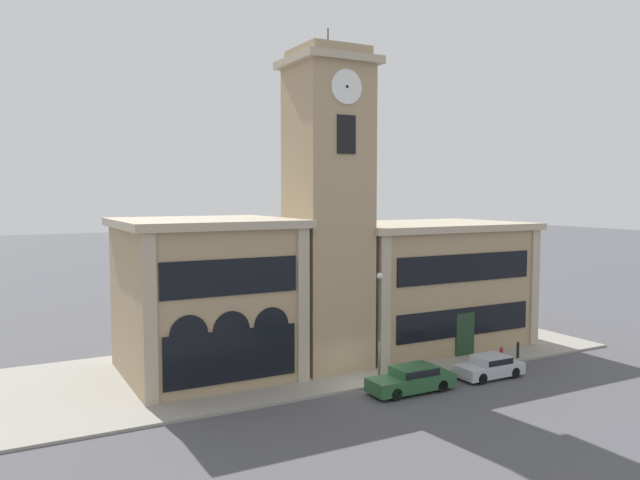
% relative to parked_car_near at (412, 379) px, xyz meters
% --- Properties ---
extents(ground_plane, '(300.00, 300.00, 0.00)m').
position_rel_parked_car_near_xyz_m(ground_plane, '(-1.72, 1.54, -0.75)').
color(ground_plane, '#4C4C51').
extents(sidewalk_kerb, '(39.53, 13.53, 0.15)m').
position_rel_parked_car_near_xyz_m(sidewalk_kerb, '(-1.72, 8.31, -0.67)').
color(sidewalk_kerb, gray).
rests_on(sidewalk_kerb, ground_plane).
extents(clock_tower, '(4.97, 4.97, 20.58)m').
position_rel_parked_car_near_xyz_m(clock_tower, '(-1.71, 6.32, 8.99)').
color(clock_tower, tan).
rests_on(clock_tower, ground_plane).
extents(town_hall_left_wing, '(9.96, 9.58, 9.29)m').
position_rel_parked_car_near_xyz_m(town_hall_left_wing, '(-8.78, 8.60, 3.93)').
color(town_hall_left_wing, tan).
rests_on(town_hall_left_wing, ground_plane).
extents(town_hall_right_wing, '(14.03, 9.58, 8.70)m').
position_rel_parked_car_near_xyz_m(town_hall_right_wing, '(7.38, 8.61, 3.63)').
color(town_hall_right_wing, tan).
rests_on(town_hall_right_wing, ground_plane).
extents(parked_car_near, '(4.90, 1.80, 1.43)m').
position_rel_parked_car_near_xyz_m(parked_car_near, '(0.00, 0.00, 0.00)').
color(parked_car_near, '#285633').
rests_on(parked_car_near, ground_plane).
extents(parked_car_mid, '(4.07, 1.79, 1.30)m').
position_rel_parked_car_near_xyz_m(parked_car_mid, '(5.64, 0.00, -0.07)').
color(parked_car_mid, '#B2B7C1').
rests_on(parked_car_mid, ground_plane).
extents(street_lamp, '(0.36, 0.36, 6.22)m').
position_rel_parked_car_near_xyz_m(street_lamp, '(-0.86, 1.92, 3.44)').
color(street_lamp, '#4C4C51').
rests_on(street_lamp, sidewalk_kerb).
extents(bollard, '(0.18, 0.18, 1.06)m').
position_rel_parked_car_near_xyz_m(bollard, '(9.95, 1.98, -0.08)').
color(bollard, black).
rests_on(bollard, sidewalk_kerb).
extents(fire_hydrant, '(0.22, 0.22, 0.87)m').
position_rel_parked_car_near_xyz_m(fire_hydrant, '(8.55, 2.03, -0.18)').
color(fire_hydrant, red).
rests_on(fire_hydrant, sidewalk_kerb).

